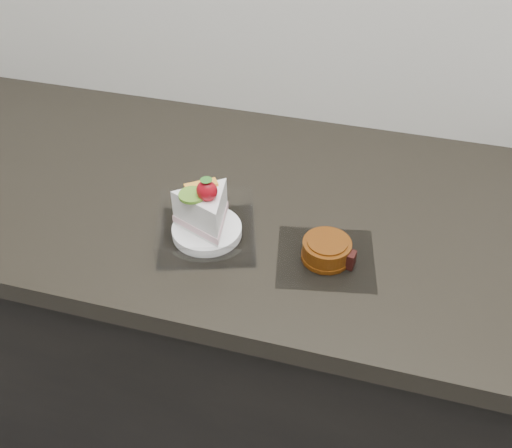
# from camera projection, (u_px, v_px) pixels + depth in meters

# --- Properties ---
(counter) EXTENTS (2.04, 0.64, 0.90)m
(counter) POSITION_uv_depth(u_px,v_px,m) (332.00, 362.00, 1.33)
(counter) COLOR black
(counter) RESTS_ON ground
(cake_tray) EXTENTS (0.21, 0.21, 0.13)m
(cake_tray) POSITION_uv_depth(u_px,v_px,m) (206.00, 221.00, 0.97)
(cake_tray) COLOR white
(cake_tray) RESTS_ON counter
(mooncake_wrap) EXTENTS (0.19, 0.18, 0.04)m
(mooncake_wrap) POSITION_uv_depth(u_px,v_px,m) (327.00, 252.00, 0.94)
(mooncake_wrap) COLOR white
(mooncake_wrap) RESTS_ON counter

